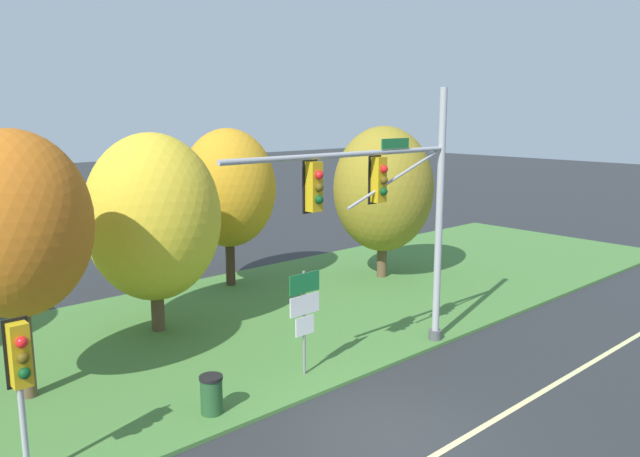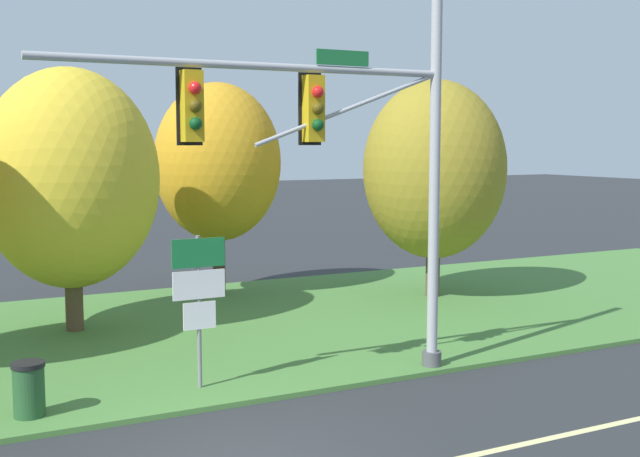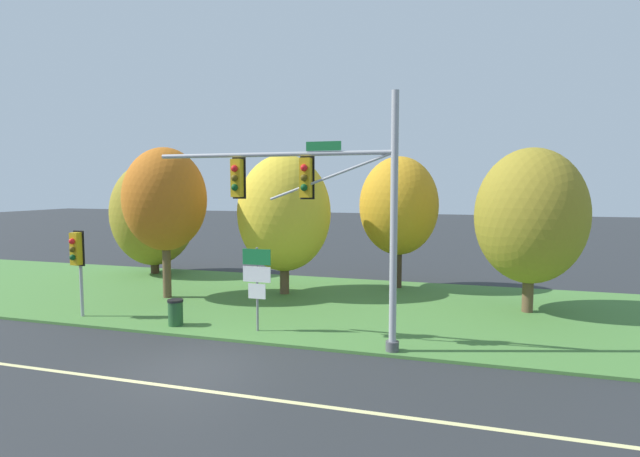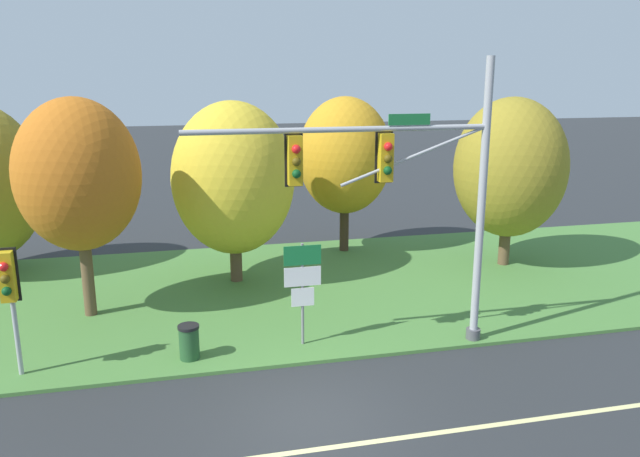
# 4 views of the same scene
# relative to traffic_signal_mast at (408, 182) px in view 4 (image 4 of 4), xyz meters

# --- Properties ---
(ground_plane) EXTENTS (160.00, 160.00, 0.00)m
(ground_plane) POSITION_rel_traffic_signal_mast_xyz_m (-3.17, -2.85, -4.67)
(ground_plane) COLOR #282B2D
(lane_stripe) EXTENTS (36.00, 0.16, 0.01)m
(lane_stripe) POSITION_rel_traffic_signal_mast_xyz_m (-3.17, -4.05, -4.66)
(lane_stripe) COLOR beige
(lane_stripe) RESTS_ON ground
(grass_verge) EXTENTS (48.00, 11.50, 0.10)m
(grass_verge) POSITION_rel_traffic_signal_mast_xyz_m (-3.17, 5.40, -4.62)
(grass_verge) COLOR #477A38
(grass_verge) RESTS_ON ground
(traffic_signal_mast) EXTENTS (8.01, 0.49, 7.73)m
(traffic_signal_mast) POSITION_rel_traffic_signal_mast_xyz_m (0.00, 0.00, 0.00)
(traffic_signal_mast) COLOR #9EA0A5
(traffic_signal_mast) RESTS_ON grass_verge
(pedestrian_signal_near_kerb) EXTENTS (0.46, 0.55, 3.29)m
(pedestrian_signal_near_kerb) POSITION_rel_traffic_signal_mast_xyz_m (-9.85, 0.47, -2.16)
(pedestrian_signal_near_kerb) COLOR #9EA0A5
(pedestrian_signal_near_kerb) RESTS_ON grass_verge
(route_sign_post) EXTENTS (1.02, 0.08, 2.89)m
(route_sign_post) POSITION_rel_traffic_signal_mast_xyz_m (-2.64, 0.76, -2.69)
(route_sign_post) COLOR slate
(route_sign_post) RESTS_ON grass_verge
(tree_left_of_mast) EXTENTS (3.63, 3.63, 6.66)m
(tree_left_of_mast) POSITION_rel_traffic_signal_mast_xyz_m (-8.62, 4.39, -0.20)
(tree_left_of_mast) COLOR brown
(tree_left_of_mast) RESTS_ON grass_verge
(tree_behind_signpost) EXTENTS (4.27, 4.27, 6.40)m
(tree_behind_signpost) POSITION_rel_traffic_signal_mast_xyz_m (-3.88, 6.64, -0.84)
(tree_behind_signpost) COLOR brown
(tree_behind_signpost) RESTS_ON grass_verge
(tree_mid_verge) EXTENTS (3.81, 3.81, 6.39)m
(tree_mid_verge) POSITION_rel_traffic_signal_mast_xyz_m (0.95, 9.55, -0.57)
(tree_mid_verge) COLOR #423021
(tree_mid_verge) RESTS_ON grass_verge
(tree_tall_centre) EXTENTS (4.23, 4.23, 6.45)m
(tree_tall_centre) POSITION_rel_traffic_signal_mast_xyz_m (6.52, 6.24, -0.77)
(tree_tall_centre) COLOR brown
(tree_tall_centre) RESTS_ON grass_verge
(trash_bin) EXTENTS (0.56, 0.56, 0.93)m
(trash_bin) POSITION_rel_traffic_signal_mast_xyz_m (-5.72, 0.56, -4.10)
(trash_bin) COLOR #234C28
(trash_bin) RESTS_ON grass_verge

